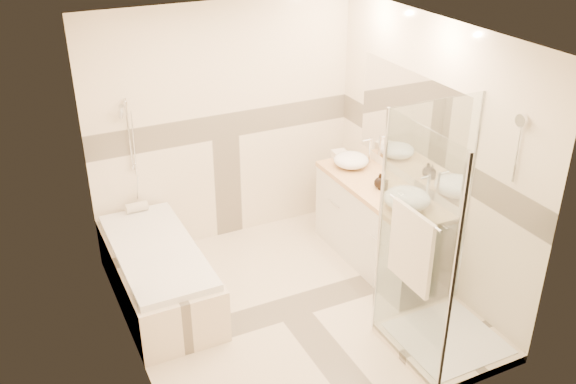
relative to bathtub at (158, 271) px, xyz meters
name	(u,v)px	position (x,y,z in m)	size (l,w,h in m)	color
room	(296,182)	(1.08, -0.64, 0.95)	(2.82, 3.02, 2.52)	beige
bathtub	(158,271)	(0.00, 0.00, 0.00)	(0.75, 1.70, 0.56)	beige
vanity	(379,225)	(2.15, -0.35, 0.12)	(0.58, 1.62, 0.85)	white
shower_enclosure	(435,295)	(1.86, -1.62, 0.20)	(0.96, 0.93, 2.04)	beige
vessel_sink_near	(351,160)	(2.13, 0.19, 0.61)	(0.36, 0.36, 0.14)	white
vessel_sink_far	(407,198)	(2.13, -0.78, 0.63)	(0.43, 0.43, 0.17)	white
faucet_near	(370,148)	(2.35, 0.19, 0.70)	(0.11, 0.03, 0.28)	silver
faucet_far	(427,186)	(2.35, -0.78, 0.70)	(0.11, 0.03, 0.27)	silver
amenity_bottle_a	(383,183)	(2.13, -0.40, 0.62)	(0.07, 0.07, 0.15)	black
amenity_bottle_b	(380,181)	(2.13, -0.34, 0.61)	(0.11, 0.11, 0.14)	black
folded_towels	(342,156)	(2.13, 0.37, 0.58)	(0.15, 0.25, 0.08)	white
rolled_towel	(137,207)	(0.02, 0.74, 0.30)	(0.10, 0.10, 0.21)	white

